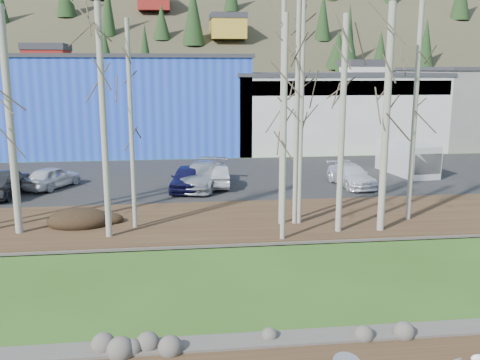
{
  "coord_description": "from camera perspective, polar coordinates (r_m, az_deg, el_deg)",
  "views": [
    {
      "loc": [
        -2.29,
        -9.77,
        7.13
      ],
      "look_at": [
        0.44,
        12.29,
        2.5
      ],
      "focal_mm": 40.0,
      "sensor_mm": 36.0,
      "label": 1
    }
  ],
  "objects": [
    {
      "name": "near_bank_rocks",
      "position": [
        14.89,
        2.79,
        -16.86
      ],
      "size": [
        80.0,
        0.8,
        0.5
      ],
      "primitive_type": null,
      "color": "#47423D",
      "rests_on": "ground"
    },
    {
      "name": "river",
      "position": [
        18.55,
        0.59,
        -10.84
      ],
      "size": [
        80.0,
        8.0,
        0.9
      ],
      "primitive_type": null,
      "color": "#131A32",
      "rests_on": "ground"
    },
    {
      "name": "far_bank_rocks",
      "position": [
        22.36,
        -0.81,
        -6.83
      ],
      "size": [
        80.0,
        0.8,
        0.46
      ],
      "primitive_type": null,
      "color": "#47423D",
      "rests_on": "ground"
    },
    {
      "name": "far_bank",
      "position": [
        25.38,
        -1.6,
        -4.38
      ],
      "size": [
        80.0,
        7.0,
        0.15
      ],
      "primitive_type": "cube",
      "color": "#382616",
      "rests_on": "ground"
    },
    {
      "name": "parking_lot",
      "position": [
        35.55,
        -3.22,
        0.29
      ],
      "size": [
        80.0,
        14.0,
        0.14
      ],
      "primitive_type": "cube",
      "color": "black",
      "rests_on": "ground"
    },
    {
      "name": "building_blue",
      "position": [
        49.0,
        -11.5,
        8.05
      ],
      "size": [
        20.4,
        12.24,
        8.3
      ],
      "color": "blue",
      "rests_on": "ground"
    },
    {
      "name": "building_white",
      "position": [
        50.94,
        9.34,
        7.42
      ],
      "size": [
        18.36,
        12.24,
        6.8
      ],
      "color": "#BCBCB8",
      "rests_on": "ground"
    },
    {
      "name": "hillside",
      "position": [
        94.37,
        -5.91,
        18.01
      ],
      "size": [
        160.0,
        72.0,
        35.0
      ],
      "primitive_type": null,
      "color": "#363222",
      "rests_on": "ground"
    },
    {
      "name": "seagull",
      "position": [
        15.02,
        24.07,
        -16.94
      ],
      "size": [
        0.42,
        0.2,
        0.3
      ],
      "rotation": [
        0.0,
        0.0,
        0.24
      ],
      "color": "gold",
      "rests_on": "ground"
    },
    {
      "name": "dirt_mound",
      "position": [
        25.47,
        -16.79,
        -4.0
      ],
      "size": [
        2.86,
        2.02,
        0.56
      ],
      "primitive_type": "ellipsoid",
      "color": "black",
      "rests_on": "far_bank"
    },
    {
      "name": "birch_2",
      "position": [
        24.38,
        -23.32,
        5.59
      ],
      "size": [
        0.32,
        0.32,
        9.52
      ],
      "color": "#AEAC9C",
      "rests_on": "far_bank"
    },
    {
      "name": "birch_3",
      "position": [
        23.77,
        -11.53,
        5.63
      ],
      "size": [
        0.2,
        0.2,
        9.07
      ],
      "color": "#AEAC9C",
      "rests_on": "far_bank"
    },
    {
      "name": "birch_4",
      "position": [
        22.59,
        -14.35,
        5.84
      ],
      "size": [
        0.27,
        0.27,
        9.58
      ],
      "color": "#AEAC9C",
      "rests_on": "far_bank"
    },
    {
      "name": "birch_5",
      "position": [
        23.99,
        6.07,
        6.96
      ],
      "size": [
        0.2,
        0.2,
        10.0
      ],
      "color": "#AEAC9C",
      "rests_on": "far_bank"
    },
    {
      "name": "birch_6",
      "position": [
        21.66,
        4.74,
        5.31
      ],
      "size": [
        0.21,
        0.21,
        9.12
      ],
      "color": "#AEAC9C",
      "rests_on": "far_bank"
    },
    {
      "name": "birch_7",
      "position": [
        23.62,
        15.33,
        6.16
      ],
      "size": [
        0.31,
        0.31,
        9.68
      ],
      "color": "#AEAC9C",
      "rests_on": "far_bank"
    },
    {
      "name": "birch_8",
      "position": [
        23.06,
        10.84,
        5.63
      ],
      "size": [
        0.26,
        0.26,
        9.19
      ],
      "color": "#AEAC9C",
      "rests_on": "far_bank"
    },
    {
      "name": "birch_9",
      "position": [
        25.76,
        18.22,
        7.92
      ],
      "size": [
        0.23,
        0.23,
        11.03
      ],
      "color": "#AEAC9C",
      "rests_on": "far_bank"
    },
    {
      "name": "birch_10",
      "position": [
        24.03,
        6.55,
        6.96
      ],
      "size": [
        0.2,
        0.2,
        10.0
      ],
      "color": "#AEAC9C",
      "rests_on": "far_bank"
    },
    {
      "name": "birch_11",
      "position": [
        23.85,
        4.53,
        6.97
      ],
      "size": [
        0.2,
        0.2,
        10.0
      ],
      "color": "#AEAC9C",
      "rests_on": "far_bank"
    },
    {
      "name": "car_0",
      "position": [
        33.75,
        -19.41,
        0.29
      ],
      "size": [
        3.19,
        4.18,
        1.33
      ],
      "primitive_type": "imported",
      "rotation": [
        0.0,
        0.0,
        2.66
      ],
      "color": "silver",
      "rests_on": "parking_lot"
    },
    {
      "name": "car_1",
      "position": [
        32.57,
        -23.91,
        -0.31
      ],
      "size": [
        1.85,
        4.63,
        1.5
      ],
      "primitive_type": "imported",
      "rotation": [
        0.0,
        0.0,
        3.08
      ],
      "color": "black",
      "rests_on": "parking_lot"
    },
    {
      "name": "car_2",
      "position": [
        31.92,
        -4.0,
        0.5
      ],
      "size": [
        3.77,
        5.71,
        1.54
      ],
      "primitive_type": "imported",
      "rotation": [
        0.0,
        0.0,
        -0.33
      ],
      "color": "#ADB1B5",
      "rests_on": "parking_lot"
    },
    {
      "name": "car_3",
      "position": [
        31.46,
        -5.68,
        0.19
      ],
      "size": [
        2.36,
        4.38,
        1.42
      ],
      "primitive_type": "imported",
      "rotation": [
        0.0,
        0.0,
        -0.17
      ],
      "color": "#161647",
      "rests_on": "parking_lot"
    },
    {
      "name": "car_4",
      "position": [
        32.32,
        -2.65,
        0.44
      ],
      "size": [
        1.39,
        3.96,
        1.3
      ],
      "primitive_type": "imported",
      "rotation": [
        0.0,
        0.0,
        3.14
      ],
      "color": "silver",
      "rests_on": "parking_lot"
    },
    {
      "name": "car_5",
      "position": [
        33.16,
        11.76,
        0.48
      ],
      "size": [
        2.23,
        4.57,
        1.28
      ],
      "primitive_type": "imported",
      "rotation": [
        0.0,
        0.0,
        0.1
      ],
      "color": "white",
      "rests_on": "parking_lot"
    },
    {
      "name": "van_white",
      "position": [
        37.76,
        17.54,
        2.19
      ],
      "size": [
        2.66,
        5.11,
        2.14
      ],
      "rotation": [
        0.0,
        0.0,
        0.13
      ],
      "color": "white",
      "rests_on": "parking_lot"
    }
  ]
}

